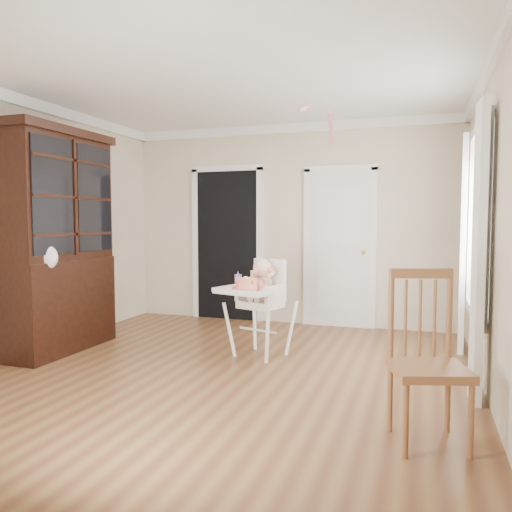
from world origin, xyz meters
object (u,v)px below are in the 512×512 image
(sippy_cup, at_px, (238,281))
(china_cabinet, at_px, (56,241))
(cake, at_px, (247,284))
(dining_chair, at_px, (427,363))
(high_chair, at_px, (260,296))

(sippy_cup, distance_m, china_cabinet, 2.01)
(sippy_cup, xyz_separation_m, china_cabinet, (-1.93, -0.42, 0.40))
(cake, height_order, dining_chair, dining_chair)
(cake, relative_size, china_cabinet, 0.11)
(cake, height_order, sippy_cup, sippy_cup)
(high_chair, distance_m, china_cabinet, 2.27)
(china_cabinet, relative_size, dining_chair, 2.18)
(china_cabinet, distance_m, dining_chair, 3.99)
(high_chair, relative_size, dining_chair, 0.94)
(cake, xyz_separation_m, china_cabinet, (-2.09, -0.25, 0.41))
(high_chair, bearing_deg, cake, -88.52)
(high_chair, xyz_separation_m, cake, (-0.07, -0.23, 0.14))
(cake, distance_m, sippy_cup, 0.23)
(high_chair, xyz_separation_m, sippy_cup, (-0.22, -0.06, 0.15))
(cake, bearing_deg, china_cabinet, -173.29)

